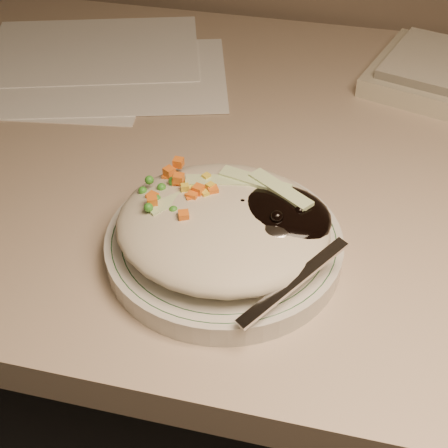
# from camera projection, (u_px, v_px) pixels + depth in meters

# --- Properties ---
(desk) EXTENTS (1.40, 0.70, 0.74)m
(desk) POSITION_uv_depth(u_px,v_px,m) (321.00, 276.00, 0.84)
(desk) COLOR tan
(desk) RESTS_ON ground
(plate) EXTENTS (0.22, 0.22, 0.02)m
(plate) POSITION_uv_depth(u_px,v_px,m) (224.00, 245.00, 0.58)
(plate) COLOR beige
(plate) RESTS_ON desk
(plate_rim) EXTENTS (0.21, 0.21, 0.00)m
(plate_rim) POSITION_uv_depth(u_px,v_px,m) (224.00, 237.00, 0.57)
(plate_rim) COLOR #144723
(plate_rim) RESTS_ON plate
(meal) EXTENTS (0.21, 0.19, 0.05)m
(meal) POSITION_uv_depth(u_px,v_px,m) (228.00, 221.00, 0.56)
(meal) COLOR #B9AF96
(meal) RESTS_ON plate
(papers) EXTENTS (0.43, 0.37, 0.00)m
(papers) POSITION_uv_depth(u_px,v_px,m) (82.00, 68.00, 0.86)
(papers) COLOR white
(papers) RESTS_ON desk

